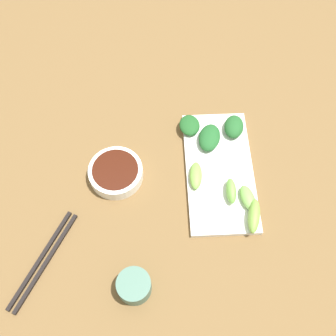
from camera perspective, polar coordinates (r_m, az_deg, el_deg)
The scene contains 12 objects.
tabletop at distance 0.97m, azimuth -0.72°, elevation -0.24°, with size 2.10×2.10×0.02m, color brown.
sauce_bowl at distance 0.94m, azimuth -7.30°, elevation -0.64°, with size 0.12×0.12×0.03m.
serving_plate at distance 0.95m, azimuth 7.19°, elevation -0.40°, with size 0.15×0.31×0.01m, color white.
broccoli_leafy_0 at distance 1.00m, azimuth 9.19°, elevation 5.73°, with size 0.05×0.06×0.03m, color #215927.
broccoli_stalk_1 at distance 0.92m, azimuth 11.08°, elevation -4.13°, with size 0.03×0.06×0.02m, color #73A54E.
broccoli_stalk_2 at distance 0.92m, azimuth 3.90°, elevation -1.06°, with size 0.03×0.07×0.02m, color #75AD46.
broccoli_leafy_3 at distance 0.99m, azimuth 3.03°, elevation 5.99°, with size 0.05×0.06×0.02m, color #1E5523.
broccoli_stalk_4 at distance 0.90m, azimuth 11.91°, elevation -6.58°, with size 0.03×0.08×0.03m, color #77A942.
broccoli_stalk_5 at distance 0.91m, azimuth 8.82°, elevation -3.18°, with size 0.02×0.06×0.03m, color #70B348.
broccoli_leafy_6 at distance 0.97m, azimuth 5.81°, elevation 4.25°, with size 0.05×0.08×0.03m, color #205927.
chopsticks at distance 0.91m, azimuth -17.00°, elevation -12.25°, with size 0.13×0.21×0.01m.
tea_cup at distance 0.84m, azimuth -4.76°, elevation -16.12°, with size 0.07×0.07×0.05m, color #4D7363.
Camera 1 is at (-0.01, -0.45, 0.86)m, focal length 43.60 mm.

